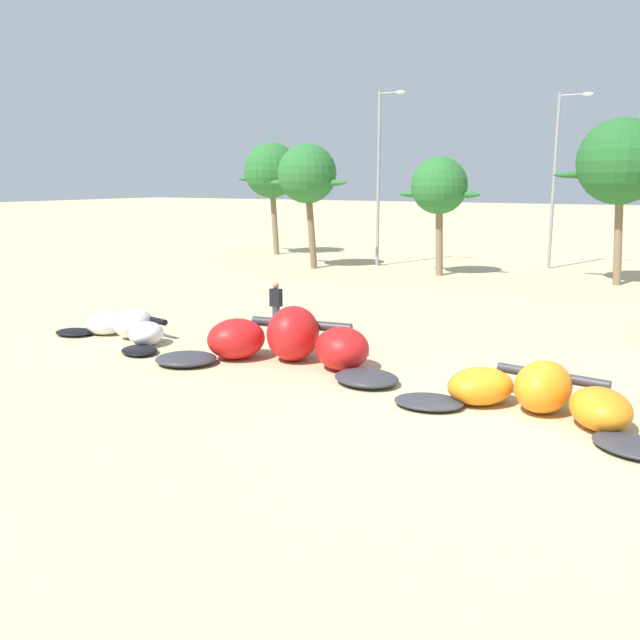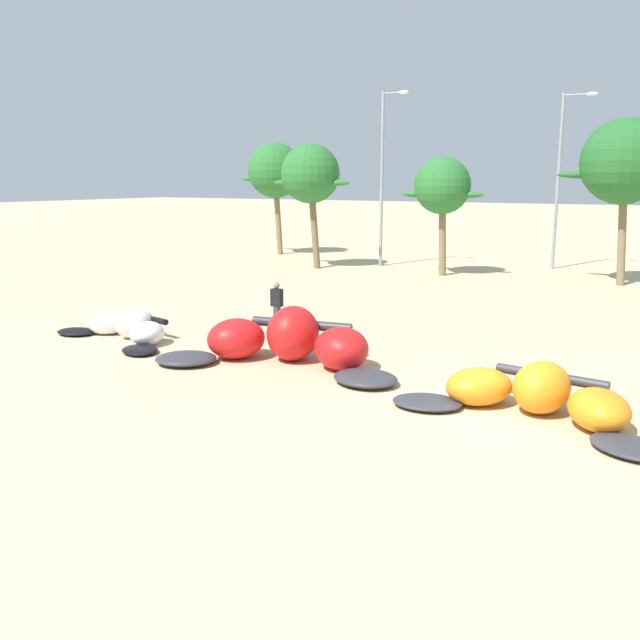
{
  "view_description": "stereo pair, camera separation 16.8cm",
  "coord_description": "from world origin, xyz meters",
  "px_view_note": "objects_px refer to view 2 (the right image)",
  "views": [
    {
      "loc": [
        3.63,
        -14.01,
        4.79
      ],
      "look_at": [
        -5.45,
        2.0,
        1.0
      ],
      "focal_mm": 38.3,
      "sensor_mm": 36.0,
      "label": 1
    },
    {
      "loc": [
        3.77,
        -13.93,
        4.79
      ],
      "look_at": [
        -5.45,
        2.0,
        1.0
      ],
      "focal_mm": 38.3,
      "sensor_mm": 36.0,
      "label": 2
    }
  ],
  "objects_px": {
    "kite_far_left": "(127,328)",
    "kite_left": "(287,343)",
    "palm_left_of_gap": "(442,187)",
    "palm_center_left": "(624,162)",
    "kite_left_of_center": "(536,397)",
    "person_near_kites": "(277,307)",
    "palm_leftmost": "(275,171)",
    "palm_left": "(310,175)",
    "lamppost_west_center": "(561,173)",
    "lamppost_west": "(384,171)"
  },
  "relations": [
    {
      "from": "kite_far_left",
      "to": "kite_left_of_center",
      "type": "xyz_separation_m",
      "value": [
        12.43,
        -0.82,
        0.06
      ]
    },
    {
      "from": "kite_left_of_center",
      "to": "lamppost_west",
      "type": "height_order",
      "value": "lamppost_west"
    },
    {
      "from": "kite_far_left",
      "to": "lamppost_west_center",
      "type": "relative_size",
      "value": 0.53
    },
    {
      "from": "kite_left_of_center",
      "to": "palm_center_left",
      "type": "bearing_deg",
      "value": 92.9
    },
    {
      "from": "kite_left",
      "to": "lamppost_west",
      "type": "bearing_deg",
      "value": 108.27
    },
    {
      "from": "palm_left",
      "to": "lamppost_west_center",
      "type": "relative_size",
      "value": 0.73
    },
    {
      "from": "palm_leftmost",
      "to": "palm_left_of_gap",
      "type": "relative_size",
      "value": 1.21
    },
    {
      "from": "lamppost_west",
      "to": "lamppost_west_center",
      "type": "relative_size",
      "value": 1.03
    },
    {
      "from": "person_near_kites",
      "to": "lamppost_west_center",
      "type": "bearing_deg",
      "value": 78.19
    },
    {
      "from": "kite_left_of_center",
      "to": "palm_center_left",
      "type": "relative_size",
      "value": 0.78
    },
    {
      "from": "palm_center_left",
      "to": "lamppost_west",
      "type": "relative_size",
      "value": 0.79
    },
    {
      "from": "kite_far_left",
      "to": "lamppost_west_center",
      "type": "xyz_separation_m",
      "value": [
        7.81,
        23.99,
        4.81
      ]
    },
    {
      "from": "kite_left",
      "to": "kite_left_of_center",
      "type": "bearing_deg",
      "value": -7.74
    },
    {
      "from": "palm_left_of_gap",
      "to": "palm_center_left",
      "type": "distance_m",
      "value": 8.3
    },
    {
      "from": "kite_far_left",
      "to": "palm_center_left",
      "type": "distance_m",
      "value": 23.06
    },
    {
      "from": "kite_left_of_center",
      "to": "lamppost_west_center",
      "type": "xyz_separation_m",
      "value": [
        -4.62,
        24.82,
        4.75
      ]
    },
    {
      "from": "palm_leftmost",
      "to": "palm_left",
      "type": "height_order",
      "value": "palm_leftmost"
    },
    {
      "from": "palm_center_left",
      "to": "lamppost_west",
      "type": "bearing_deg",
      "value": 174.96
    },
    {
      "from": "palm_center_left",
      "to": "kite_far_left",
      "type": "bearing_deg",
      "value": -120.52
    },
    {
      "from": "person_near_kites",
      "to": "palm_leftmost",
      "type": "distance_m",
      "value": 23.98
    },
    {
      "from": "kite_left_of_center",
      "to": "person_near_kites",
      "type": "height_order",
      "value": "person_near_kites"
    },
    {
      "from": "kite_far_left",
      "to": "palm_left",
      "type": "distance_m",
      "value": 18.74
    },
    {
      "from": "palm_leftmost",
      "to": "palm_left",
      "type": "bearing_deg",
      "value": -41.52
    },
    {
      "from": "palm_left",
      "to": "palm_left_of_gap",
      "type": "distance_m",
      "value": 7.33
    },
    {
      "from": "lamppost_west_center",
      "to": "kite_left_of_center",
      "type": "bearing_deg",
      "value": -79.46
    },
    {
      "from": "palm_leftmost",
      "to": "palm_center_left",
      "type": "relative_size",
      "value": 0.95
    },
    {
      "from": "palm_leftmost",
      "to": "person_near_kites",
      "type": "bearing_deg",
      "value": -56.23
    },
    {
      "from": "palm_leftmost",
      "to": "lamppost_west_center",
      "type": "bearing_deg",
      "value": 4.33
    },
    {
      "from": "kite_far_left",
      "to": "lamppost_west_center",
      "type": "bearing_deg",
      "value": 71.96
    },
    {
      "from": "palm_center_left",
      "to": "lamppost_west_center",
      "type": "distance_m",
      "value": 5.88
    },
    {
      "from": "kite_far_left",
      "to": "palm_leftmost",
      "type": "xyz_separation_m",
      "value": [
        -9.65,
        22.67,
        4.97
      ]
    },
    {
      "from": "kite_far_left",
      "to": "kite_left",
      "type": "height_order",
      "value": "kite_left"
    },
    {
      "from": "person_near_kites",
      "to": "palm_left_of_gap",
      "type": "xyz_separation_m",
      "value": [
        -0.2,
        15.27,
        3.62
      ]
    },
    {
      "from": "kite_left_of_center",
      "to": "palm_left_of_gap",
      "type": "bearing_deg",
      "value": 115.6
    },
    {
      "from": "palm_leftmost",
      "to": "lamppost_west",
      "type": "xyz_separation_m",
      "value": [
        8.7,
        -2.22,
        -0.06
      ]
    },
    {
      "from": "palm_left",
      "to": "lamppost_west_center",
      "type": "bearing_deg",
      "value": 28.01
    },
    {
      "from": "palm_center_left",
      "to": "palm_leftmost",
      "type": "bearing_deg",
      "value": 171.06
    },
    {
      "from": "kite_left_of_center",
      "to": "palm_leftmost",
      "type": "distance_m",
      "value": 32.62
    },
    {
      "from": "kite_left",
      "to": "lamppost_west_center",
      "type": "bearing_deg",
      "value": 85.12
    },
    {
      "from": "kite_left_of_center",
      "to": "palm_left",
      "type": "bearing_deg",
      "value": 131.63
    },
    {
      "from": "kite_far_left",
      "to": "lamppost_west",
      "type": "distance_m",
      "value": 21.05
    },
    {
      "from": "kite_far_left",
      "to": "kite_left",
      "type": "relative_size",
      "value": 0.72
    },
    {
      "from": "palm_left",
      "to": "palm_center_left",
      "type": "xyz_separation_m",
      "value": [
        15.44,
        1.66,
        0.5
      ]
    },
    {
      "from": "kite_left_of_center",
      "to": "person_near_kites",
      "type": "distance_m",
      "value": 9.81
    },
    {
      "from": "person_near_kites",
      "to": "lamppost_west_center",
      "type": "height_order",
      "value": "lamppost_west_center"
    },
    {
      "from": "palm_left",
      "to": "palm_center_left",
      "type": "bearing_deg",
      "value": 6.15
    },
    {
      "from": "kite_far_left",
      "to": "palm_leftmost",
      "type": "bearing_deg",
      "value": 113.06
    },
    {
      "from": "person_near_kites",
      "to": "palm_left",
      "type": "height_order",
      "value": "palm_left"
    },
    {
      "from": "kite_left",
      "to": "palm_left_of_gap",
      "type": "distance_m",
      "value": 18.85
    },
    {
      "from": "kite_left",
      "to": "lamppost_west_center",
      "type": "height_order",
      "value": "lamppost_west_center"
    }
  ]
}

